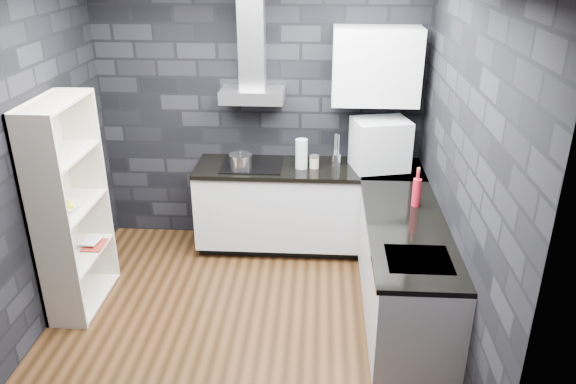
# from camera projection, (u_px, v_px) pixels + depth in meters

# --- Properties ---
(ground) EXTENTS (3.20, 3.20, 0.00)m
(ground) POSITION_uv_depth(u_px,v_px,m) (243.00, 323.00, 4.64)
(ground) COLOR #3F2612
(wall_back) EXTENTS (3.20, 0.05, 2.70)m
(wall_back) POSITION_uv_depth(u_px,v_px,m) (260.00, 111.00, 5.58)
(wall_back) COLOR black
(wall_back) RESTS_ON ground
(wall_front) EXTENTS (3.20, 0.05, 2.70)m
(wall_front) POSITION_uv_depth(u_px,v_px,m) (186.00, 301.00, 2.61)
(wall_front) COLOR black
(wall_front) RESTS_ON ground
(wall_left) EXTENTS (0.05, 3.20, 2.70)m
(wall_left) POSITION_uv_depth(u_px,v_px,m) (21.00, 167.00, 4.19)
(wall_left) COLOR black
(wall_left) RESTS_ON ground
(wall_right) EXTENTS (0.05, 3.20, 2.70)m
(wall_right) POSITION_uv_depth(u_px,v_px,m) (462.00, 177.00, 4.00)
(wall_right) COLOR black
(wall_right) RESTS_ON ground
(toekick_back) EXTENTS (2.18, 0.50, 0.10)m
(toekick_back) POSITION_uv_depth(u_px,v_px,m) (308.00, 241.00, 5.82)
(toekick_back) COLOR black
(toekick_back) RESTS_ON ground
(toekick_right) EXTENTS (0.50, 1.78, 0.10)m
(toekick_right) POSITION_uv_depth(u_px,v_px,m) (405.00, 317.00, 4.64)
(toekick_right) COLOR black
(toekick_right) RESTS_ON ground
(counter_back_cab) EXTENTS (2.20, 0.60, 0.76)m
(counter_back_cab) POSITION_uv_depth(u_px,v_px,m) (308.00, 206.00, 5.61)
(counter_back_cab) COLOR #BABABF
(counter_back_cab) RESTS_ON ground
(counter_right_cab) EXTENTS (0.60, 1.80, 0.76)m
(counter_right_cab) POSITION_uv_depth(u_px,v_px,m) (404.00, 272.00, 4.47)
(counter_right_cab) COLOR #BABABF
(counter_right_cab) RESTS_ON ground
(counter_back_top) EXTENTS (2.20, 0.62, 0.04)m
(counter_back_top) POSITION_uv_depth(u_px,v_px,m) (309.00, 169.00, 5.43)
(counter_back_top) COLOR black
(counter_back_top) RESTS_ON counter_back_cab
(counter_right_top) EXTENTS (0.62, 1.80, 0.04)m
(counter_right_top) POSITION_uv_depth(u_px,v_px,m) (407.00, 228.00, 4.30)
(counter_right_top) COLOR black
(counter_right_top) RESTS_ON counter_right_cab
(counter_corner_top) EXTENTS (0.62, 0.62, 0.04)m
(counter_corner_top) POSITION_uv_depth(u_px,v_px,m) (392.00, 170.00, 5.40)
(counter_corner_top) COLOR black
(counter_corner_top) RESTS_ON counter_right_cab
(hood_body) EXTENTS (0.60, 0.34, 0.12)m
(hood_body) POSITION_uv_depth(u_px,v_px,m) (252.00, 95.00, 5.32)
(hood_body) COLOR silver
(hood_body) RESTS_ON wall_back
(hood_chimney) EXTENTS (0.24, 0.20, 0.90)m
(hood_chimney) POSITION_uv_depth(u_px,v_px,m) (252.00, 39.00, 5.17)
(hood_chimney) COLOR silver
(hood_chimney) RESTS_ON hood_body
(upper_cabinet) EXTENTS (0.80, 0.35, 0.70)m
(upper_cabinet) POSITION_uv_depth(u_px,v_px,m) (376.00, 66.00, 5.13)
(upper_cabinet) COLOR silver
(upper_cabinet) RESTS_ON wall_back
(cooktop) EXTENTS (0.58, 0.50, 0.01)m
(cooktop) POSITION_uv_depth(u_px,v_px,m) (252.00, 165.00, 5.46)
(cooktop) COLOR black
(cooktop) RESTS_ON counter_back_top
(sink_rim) EXTENTS (0.44, 0.40, 0.01)m
(sink_rim) POSITION_uv_depth(u_px,v_px,m) (419.00, 260.00, 3.84)
(sink_rim) COLOR silver
(sink_rim) RESTS_ON counter_right_top
(pot) EXTENTS (0.28, 0.28, 0.12)m
(pot) POSITION_uv_depth(u_px,v_px,m) (241.00, 162.00, 5.34)
(pot) COLOR #B4B5B9
(pot) RESTS_ON cooktop
(glass_vase) EXTENTS (0.14, 0.14, 0.29)m
(glass_vase) POSITION_uv_depth(u_px,v_px,m) (301.00, 154.00, 5.34)
(glass_vase) COLOR #B6C1C5
(glass_vase) RESTS_ON counter_back_top
(storage_jar) EXTENTS (0.10, 0.10, 0.11)m
(storage_jar) POSITION_uv_depth(u_px,v_px,m) (314.00, 162.00, 5.38)
(storage_jar) COLOR tan
(storage_jar) RESTS_ON counter_back_top
(utensil_crock) EXTENTS (0.10, 0.10, 0.12)m
(utensil_crock) POSITION_uv_depth(u_px,v_px,m) (336.00, 160.00, 5.44)
(utensil_crock) COLOR #B4B5B9
(utensil_crock) RESTS_ON counter_back_top
(appliance_garage) EXTENTS (0.58, 0.50, 0.50)m
(appliance_garage) POSITION_uv_depth(u_px,v_px,m) (380.00, 146.00, 5.31)
(appliance_garage) COLOR silver
(appliance_garage) RESTS_ON counter_back_top
(red_bottle) EXTENTS (0.09, 0.09, 0.23)m
(red_bottle) POSITION_uv_depth(u_px,v_px,m) (416.00, 192.00, 4.58)
(red_bottle) COLOR #B11425
(red_bottle) RESTS_ON counter_right_top
(bookshelf) EXTENTS (0.54, 0.86, 1.80)m
(bookshelf) POSITION_uv_depth(u_px,v_px,m) (70.00, 208.00, 4.58)
(bookshelf) COLOR beige
(bookshelf) RESTS_ON ground
(fruit_bowl) EXTENTS (0.23, 0.23, 0.05)m
(fruit_bowl) POSITION_uv_depth(u_px,v_px,m) (67.00, 207.00, 4.51)
(fruit_bowl) COLOR white
(fruit_bowl) RESTS_ON bookshelf
(book_red) EXTENTS (0.18, 0.03, 0.24)m
(book_red) POSITION_uv_depth(u_px,v_px,m) (83.00, 234.00, 4.85)
(book_red) COLOR maroon
(book_red) RESTS_ON bookshelf
(book_second) EXTENTS (0.15, 0.04, 0.21)m
(book_second) POSITION_uv_depth(u_px,v_px,m) (82.00, 230.00, 4.89)
(book_second) COLOR #B2B2B2
(book_second) RESTS_ON bookshelf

